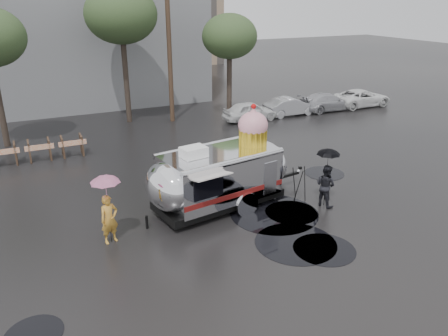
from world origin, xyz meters
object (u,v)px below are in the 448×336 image
airstream_trailer (221,173)px  tripod (299,181)px  person_left (109,219)px  person_right (325,185)px

airstream_trailer → tripod: (2.92, -0.80, -0.53)m
airstream_trailer → tripod: 3.07m
tripod → person_left: bearing=-168.0°
person_right → tripod: bearing=19.9°
person_left → person_right: (7.82, -0.77, 0.00)m
person_right → tripod: person_right is taller
airstream_trailer → tripod: airstream_trailer is taller
person_left → tripod: person_left is taller
person_left → person_right: person_right is taller
airstream_trailer → person_left: size_ratio=4.33×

